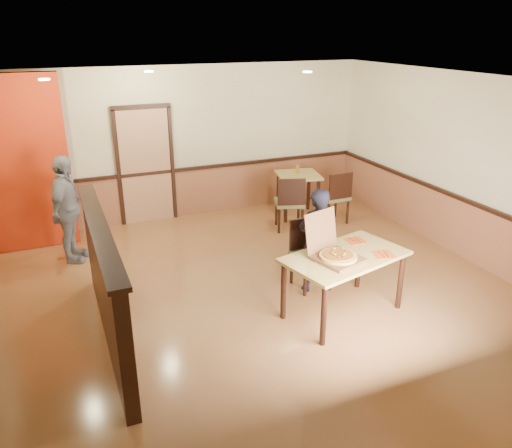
{
  "coord_description": "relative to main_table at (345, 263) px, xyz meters",
  "views": [
    {
      "loc": [
        -2.36,
        -5.44,
        3.42
      ],
      "look_at": [
        -0.07,
        0.0,
        1.08
      ],
      "focal_mm": 35.0,
      "sensor_mm": 36.0,
      "label": 1
    }
  ],
  "objects": [
    {
      "name": "spot_a",
      "position": [
        -3.1,
        2.56,
        2.08
      ],
      "size": [
        0.14,
        0.14,
        0.02
      ],
      "primitive_type": "cylinder",
      "color": "#FFE1B2",
      "rests_on": "ceiling"
    },
    {
      "name": "chair_rail_back",
      "position": [
        -0.8,
        4.21,
        0.22
      ],
      "size": [
        7.0,
        0.06,
        0.06
      ],
      "primitive_type": "cube",
      "color": "black",
      "rests_on": "wall_back"
    },
    {
      "name": "pizza_box",
      "position": [
        -0.18,
        -0.04,
        0.18
      ],
      "size": [
        0.66,
        0.72,
        0.54
      ],
      "rotation": [
        0.0,
        0.0,
        0.29
      ],
      "color": "brown",
      "rests_on": "main_table"
    },
    {
      "name": "passerby",
      "position": [
        -3.04,
        2.96,
        0.13
      ],
      "size": [
        0.75,
        1.06,
        1.67
      ],
      "primitive_type": "imported",
      "rotation": [
        0.0,
        0.0,
        1.19
      ],
      "color": "gray",
      "rests_on": "floor"
    },
    {
      "name": "spot_c",
      "position": [
        0.6,
        2.26,
        2.08
      ],
      "size": [
        0.14,
        0.14,
        0.02
      ],
      "primitive_type": "cylinder",
      "color": "#FFE1B2",
      "rests_on": "ceiling"
    },
    {
      "name": "booth_partition",
      "position": [
        -2.8,
        0.56,
        0.03
      ],
      "size": [
        0.2,
        3.1,
        1.44
      ],
      "color": "black",
      "rests_on": "floor"
    },
    {
      "name": "wall_right",
      "position": [
        2.7,
        0.76,
        0.7
      ],
      "size": [
        0.0,
        7.0,
        7.0
      ],
      "primitive_type": "plane",
      "rotation": [
        1.57,
        0.0,
        -1.57
      ],
      "color": "#FBF2C5",
      "rests_on": "floor"
    },
    {
      "name": "side_chair_right",
      "position": [
        1.55,
        2.76,
        -0.16
      ],
      "size": [
        0.5,
        0.5,
        0.99
      ],
      "rotation": [
        0.0,
        0.0,
        3.17
      ],
      "color": "olive",
      "rests_on": "floor"
    },
    {
      "name": "diner",
      "position": [
        -0.02,
        0.69,
        0.03
      ],
      "size": [
        0.54,
        0.36,
        1.47
      ],
      "primitive_type": "imported",
      "rotation": [
        0.0,
        0.0,
        3.13
      ],
      "color": "black",
      "rests_on": "floor"
    },
    {
      "name": "back_door",
      "position": [
        -1.6,
        4.22,
        0.35
      ],
      "size": [
        0.9,
        0.06,
        2.1
      ],
      "primitive_type": "cube",
      "color": "tan",
      "rests_on": "wall_back"
    },
    {
      "name": "diner_chair",
      "position": [
        -0.04,
        0.84,
        -0.18
      ],
      "size": [
        0.48,
        0.48,
        0.96
      ],
      "rotation": [
        0.0,
        0.0,
        0.01
      ],
      "color": "olive",
      "rests_on": "floor"
    },
    {
      "name": "ceiling",
      "position": [
        -0.8,
        0.76,
        2.1
      ],
      "size": [
        7.0,
        7.0,
        0.0
      ],
      "primitive_type": "plane",
      "rotation": [
        3.14,
        0.0,
        0.0
      ],
      "color": "black",
      "rests_on": "wall_back"
    },
    {
      "name": "chair_rail_right",
      "position": [
        2.65,
        0.76,
        0.22
      ],
      "size": [
        0.06,
        7.0,
        0.06
      ],
      "primitive_type": "cube",
      "color": "black",
      "rests_on": "wall_right"
    },
    {
      "name": "wainscot_back",
      "position": [
        -0.8,
        4.23,
        -0.25
      ],
      "size": [
        7.0,
        0.04,
        0.9
      ],
      "primitive_type": "cube",
      "color": "#995B3D",
      "rests_on": "floor"
    },
    {
      "name": "pizza",
      "position": [
        -0.16,
        -0.09,
        0.16
      ],
      "size": [
        0.51,
        0.51,
        0.03
      ],
      "primitive_type": "cylinder",
      "rotation": [
        0.0,
        0.0,
        -0.15
      ],
      "color": "#E0B351",
      "rests_on": "pizza_box"
    },
    {
      "name": "floor",
      "position": [
        -0.8,
        0.76,
        -0.7
      ],
      "size": [
        7.0,
        7.0,
        0.0
      ],
      "primitive_type": "plane",
      "color": "#AC7143",
      "rests_on": "ground"
    },
    {
      "name": "condiment",
      "position": [
        1.1,
        3.44,
        0.21
      ],
      "size": [
        0.07,
        0.07,
        0.17
      ],
      "primitive_type": "cylinder",
      "color": "#975E1B",
      "rests_on": "side_table"
    },
    {
      "name": "napkin_near",
      "position": [
        0.44,
        -0.18,
        0.11
      ],
      "size": [
        0.29,
        0.29,
        0.01
      ],
      "rotation": [
        0.0,
        0.0,
        -0.24
      ],
      "color": "#DE460F",
      "rests_on": "main_table"
    },
    {
      "name": "spot_b",
      "position": [
        -1.6,
        3.26,
        2.08
      ],
      "size": [
        0.14,
        0.14,
        0.02
      ],
      "primitive_type": "cylinder",
      "color": "#FFE1B2",
      "rests_on": "ceiling"
    },
    {
      "name": "main_table",
      "position": [
        0.0,
        0.0,
        0.0
      ],
      "size": [
        1.68,
        1.21,
        0.81
      ],
      "rotation": [
        0.0,
        0.0,
        0.25
      ],
      "color": "tan",
      "rests_on": "floor"
    },
    {
      "name": "napkin_far",
      "position": [
        0.35,
        0.32,
        0.11
      ],
      "size": [
        0.25,
        0.25,
        0.01
      ],
      "rotation": [
        0.0,
        0.0,
        -0.06
      ],
      "color": "#DE460F",
      "rests_on": "main_table"
    },
    {
      "name": "wainscot_right",
      "position": [
        2.67,
        0.76,
        -0.25
      ],
      "size": [
        0.04,
        7.0,
        0.9
      ],
      "primitive_type": "cube",
      "color": "#995B3D",
      "rests_on": "floor"
    },
    {
      "name": "side_table",
      "position": [
        1.1,
        3.39,
        -0.06
      ],
      "size": [
        0.92,
        0.92,
        0.83
      ],
      "rotation": [
        0.0,
        0.0,
        -0.21
      ],
      "color": "tan",
      "rests_on": "floor"
    },
    {
      "name": "wall_back",
      "position": [
        -0.8,
        4.26,
        0.7
      ],
      "size": [
        7.0,
        0.0,
        7.0
      ],
      "primitive_type": "plane",
      "rotation": [
        1.57,
        0.0,
        0.0
      ],
      "color": "#FBF2C5",
      "rests_on": "floor"
    },
    {
      "name": "side_chair_left",
      "position": [
        0.62,
        2.76,
        -0.15
      ],
      "size": [
        0.63,
        0.63,
        1.0
      ],
      "rotation": [
        0.0,
        0.0,
        2.82
      ],
      "color": "olive",
      "rests_on": "floor"
    },
    {
      "name": "red_accent_panel",
      "position": [
        -3.7,
        3.76,
        0.7
      ],
      "size": [
        1.6,
        0.2,
        2.78
      ],
      "primitive_type": "cube",
      "color": "#BA290D",
      "rests_on": "floor"
    }
  ]
}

